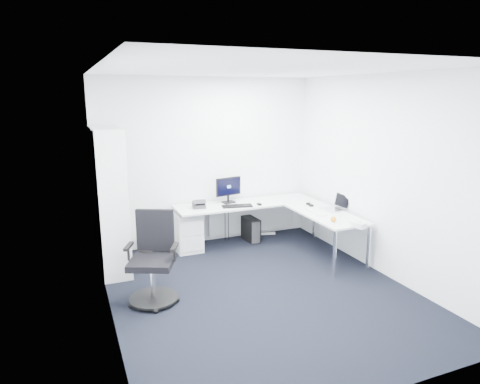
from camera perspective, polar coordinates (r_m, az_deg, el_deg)
name	(u,v)px	position (r m, az deg, el deg)	size (l,w,h in m)	color
ground	(261,291)	(5.54, 2.78, -13.08)	(4.20, 4.20, 0.00)	black
ceiling	(263,69)	(4.99, 3.13, 16.02)	(4.20, 4.20, 0.00)	white
wall_back	(207,162)	(7.02, -4.41, 4.07)	(3.60, 0.02, 2.70)	white
wall_front	(382,242)	(3.39, 18.37, -6.39)	(3.60, 0.02, 2.70)	white
wall_left	(105,201)	(4.64, -17.60, -1.16)	(0.02, 4.20, 2.70)	white
wall_right	(383,176)	(6.08, 18.49, 2.03)	(0.02, 4.20, 2.70)	white
l_desk	(255,229)	(6.81, 2.00, -4.89)	(2.35, 1.32, 0.69)	silver
drawer_pedestal	(187,231)	(6.84, -7.02, -5.24)	(0.40, 0.49, 0.61)	silver
bookshelf	(110,200)	(6.14, -16.99, -1.08)	(0.39, 1.00, 2.00)	silver
task_chair	(152,259)	(5.17, -11.69, -8.80)	(0.61, 0.61, 1.08)	black
black_pc_tower	(251,229)	(7.24, 1.45, -4.99)	(0.18, 0.41, 0.40)	black
beige_pc_tower	(144,246)	(6.70, -12.63, -7.03)	(0.17, 0.37, 0.35)	beige
power_strip	(266,233)	(7.61, 3.53, -5.53)	(0.31, 0.05, 0.04)	silver
monitor	(229,190)	(6.97, -1.52, 0.30)	(0.45, 0.14, 0.43)	black
black_keyboard	(237,206)	(6.77, -0.38, -1.87)	(0.48, 0.17, 0.02)	black
mouse	(259,204)	(6.87, 2.57, -1.63)	(0.05, 0.09, 0.03)	black
desk_phone	(199,203)	(6.72, -5.51, -1.54)	(0.19, 0.19, 0.14)	#28282A
laptop	(332,202)	(6.70, 12.16, -1.36)	(0.34, 0.33, 0.24)	silver
white_keyboard	(316,212)	(6.54, 10.09, -2.66)	(0.12, 0.43, 0.01)	silver
headphones	(310,204)	(6.93, 9.29, -1.59)	(0.11, 0.17, 0.05)	black
orange_fruit	(333,219)	(6.11, 12.34, -3.56)	(0.08, 0.08, 0.08)	orange
tissue_box	(358,225)	(5.95, 15.43, -4.22)	(0.11, 0.21, 0.07)	silver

